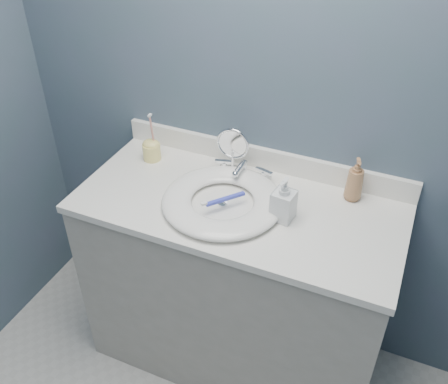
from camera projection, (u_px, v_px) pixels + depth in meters
The scene contains 12 objects.
back_wall at pixel (267, 94), 1.86m from camera, with size 2.20×0.02×2.40m, color #405861.
vanity_cabinet at pixel (236, 288), 2.12m from camera, with size 1.20×0.55×0.85m, color #A9A49B.
countertop at pixel (238, 207), 1.86m from camera, with size 1.22×0.57×0.03m, color white.
backsplash at pixel (263, 158), 2.02m from camera, with size 1.22×0.02×0.09m, color white.
basin at pixel (223, 201), 1.83m from camera, with size 0.45×0.45×0.04m, color white, non-canonical shape.
drain at pixel (223, 204), 1.84m from camera, with size 0.04×0.04×0.01m, color silver.
faucet at pixel (243, 171), 1.97m from camera, with size 0.25×0.13×0.07m.
makeup_mirror at pixel (233, 149), 1.95m from camera, with size 0.13×0.08×0.20m.
soap_bottle_amber at pixel (355, 179), 1.82m from camera, with size 0.07×0.07×0.17m, color #A4724A.
soap_bottle_clear at pixel (284, 199), 1.73m from camera, with size 0.08×0.08×0.17m, color silver.
toothbrush_holder at pixel (152, 149), 2.07m from camera, with size 0.07×0.07×0.21m.
toothbrush_lying at pixel (224, 199), 1.80m from camera, with size 0.12×0.14×0.02m.
Camera 1 is at (0.54, -0.38, 2.02)m, focal length 40.00 mm.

